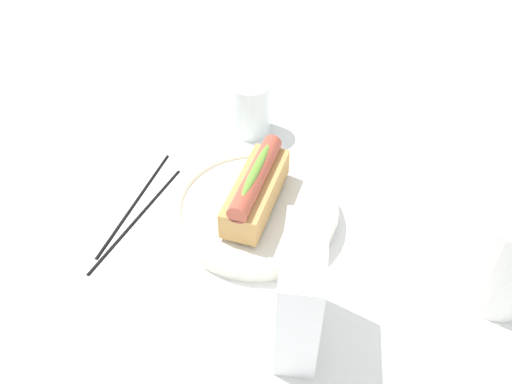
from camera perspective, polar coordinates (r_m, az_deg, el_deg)
ground_plane at (r=0.73m, az=-1.00°, el=-3.57°), size 2.40×2.40×0.00m
serving_bowl at (r=0.73m, az=-0.00°, el=-1.97°), size 0.23×0.23×0.03m
hotdog_front at (r=0.70m, az=-0.00°, el=0.47°), size 0.16×0.08×0.06m
water_glass at (r=0.87m, az=-0.67°, el=8.88°), size 0.07×0.07×0.09m
paper_towel_roll at (r=0.68m, az=25.38°, el=-5.71°), size 0.11×0.11×0.13m
napkin_box at (r=0.57m, az=4.83°, el=-10.87°), size 0.11×0.04×0.15m
chopstick_near at (r=0.76m, az=-12.61°, el=-2.67°), size 0.21×0.07×0.01m
chopstick_far at (r=0.78m, az=-12.83°, el=-1.01°), size 0.22×0.05×0.01m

